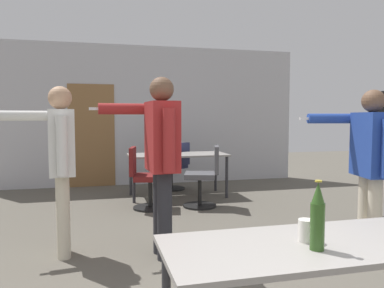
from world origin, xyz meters
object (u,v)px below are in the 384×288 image
object	(u,v)px
office_chair_near_pushed	(205,178)
beer_bottle	(318,217)
person_far_watching	(370,157)
office_chair_far_left	(145,180)
drink_cup	(306,231)
person_center_tall	(160,150)
person_near_casual	(60,154)
office_chair_side_rolled	(174,168)

from	to	relation	value
office_chair_near_pushed	beer_bottle	xyz separation A→B (m)	(-0.56, -3.95, 0.46)
person_far_watching	office_chair_far_left	xyz separation A→B (m)	(-1.95, 2.47, -0.56)
beer_bottle	drink_cup	bearing A→B (deg)	84.73
office_chair_far_left	beer_bottle	bearing A→B (deg)	16.95
person_far_watching	person_center_tall	world-z (taller)	person_center_tall
person_near_casual	office_chair_near_pushed	size ratio (longest dim) A/B	1.79
beer_bottle	person_far_watching	bearing A→B (deg)	44.77
person_far_watching	drink_cup	world-z (taller)	person_far_watching
person_far_watching	drink_cup	distance (m)	2.16
office_chair_near_pushed	office_chair_side_rolled	world-z (taller)	office_chair_near_pushed
person_center_tall	office_chair_near_pushed	bearing A→B (deg)	-30.93
beer_bottle	office_chair_far_left	bearing A→B (deg)	95.03
office_chair_near_pushed	beer_bottle	distance (m)	4.02
office_chair_side_rolled	beer_bottle	world-z (taller)	beer_bottle
person_center_tall	office_chair_side_rolled	size ratio (longest dim) A/B	1.96
person_near_casual	drink_cup	distance (m)	2.63
person_near_casual	beer_bottle	world-z (taller)	person_near_casual
beer_bottle	drink_cup	world-z (taller)	beer_bottle
person_center_tall	office_chair_side_rolled	bearing A→B (deg)	-16.59
person_near_casual	office_chair_side_rolled	distance (m)	3.59
office_chair_far_left	beer_bottle	world-z (taller)	beer_bottle
person_near_casual	office_chair_side_rolled	bearing A→B (deg)	-36.74
person_far_watching	drink_cup	xyz separation A→B (m)	(-1.58, -1.46, -0.19)
person_center_tall	office_chair_side_rolled	world-z (taller)	person_center_tall
office_chair_near_pushed	drink_cup	bearing A→B (deg)	-171.51
person_far_watching	beer_bottle	world-z (taller)	person_far_watching
person_near_casual	office_chair_near_pushed	xyz separation A→B (m)	(1.96, 1.63, -0.58)
person_far_watching	beer_bottle	xyz separation A→B (m)	(-1.59, -1.58, -0.09)
beer_bottle	office_chair_side_rolled	bearing A→B (deg)	86.23
office_chair_near_pushed	office_chair_side_rolled	xyz separation A→B (m)	(-0.20, 1.44, -0.03)
person_near_casual	beer_bottle	distance (m)	2.71
person_far_watching	office_chair_near_pushed	bearing A→B (deg)	33.81
person_near_casual	person_center_tall	distance (m)	1.00
person_near_casual	beer_bottle	bearing A→B (deg)	-155.71
office_chair_side_rolled	office_chair_far_left	size ratio (longest dim) A/B	0.97
office_chair_near_pushed	beer_bottle	bearing A→B (deg)	-171.43
person_center_tall	beer_bottle	bearing A→B (deg)	-171.22
person_center_tall	drink_cup	xyz separation A→B (m)	(0.45, -1.94, -0.26)
office_chair_far_left	drink_cup	world-z (taller)	office_chair_far_left
office_chair_side_rolled	drink_cup	bearing A→B (deg)	-123.18
office_chair_side_rolled	office_chair_far_left	world-z (taller)	office_chair_far_left
person_center_tall	drink_cup	world-z (taller)	person_center_tall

